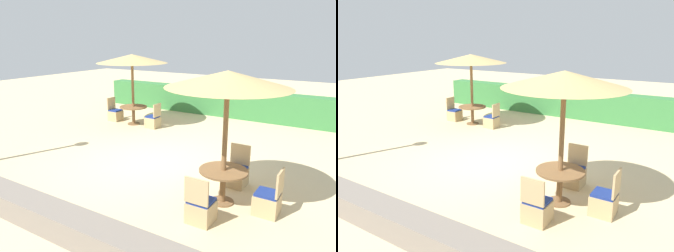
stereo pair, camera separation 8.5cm
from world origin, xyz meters
TOP-DOWN VIEW (x-y plane):
  - ground_plane at (0.00, 0.00)m, footprint 40.00×40.00m
  - hedge_row at (0.00, 6.13)m, footprint 13.00×0.70m
  - stone_border at (0.00, -3.58)m, footprint 10.00×0.56m
  - parasol_front_right at (2.36, -1.07)m, footprint 2.41×2.41m
  - round_table_front_right at (2.36, -1.07)m, footprint 0.99×0.99m
  - patio_chair_front_right_south at (2.31, -1.97)m, footprint 0.46×0.46m
  - patio_chair_front_right_north at (2.31, -0.15)m, footprint 0.46×0.46m
  - patio_chair_front_right_east at (3.28, -1.04)m, footprint 0.46×0.46m
  - parasol_back_left at (-3.05, 2.94)m, footprint 2.66×2.66m
  - round_table_back_left at (-3.05, 2.94)m, footprint 1.06×1.06m
  - patio_chair_back_left_east at (-2.10, 2.91)m, footprint 0.46×0.46m
  - patio_chair_back_left_west at (-4.03, 3.00)m, footprint 0.46×0.46m

SIDE VIEW (x-z plane):
  - ground_plane at x=0.00m, z-range 0.00..0.00m
  - stone_border at x=0.00m, z-range 0.00..0.45m
  - patio_chair_front_right_south at x=2.31m, z-range -0.20..0.73m
  - patio_chair_front_right_north at x=2.31m, z-range -0.20..0.73m
  - patio_chair_front_right_east at x=3.28m, z-range -0.20..0.73m
  - patio_chair_back_left_east at x=-2.10m, z-range -0.20..0.73m
  - patio_chair_back_left_west at x=-4.03m, z-range -0.20..0.73m
  - round_table_front_right at x=2.36m, z-range 0.19..0.90m
  - round_table_back_left at x=-3.05m, z-range 0.20..0.90m
  - hedge_row at x=0.00m, z-range 0.00..1.15m
  - parasol_back_left at x=-3.05m, z-range 1.16..3.84m
  - parasol_front_right at x=2.36m, z-range 1.17..3.86m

